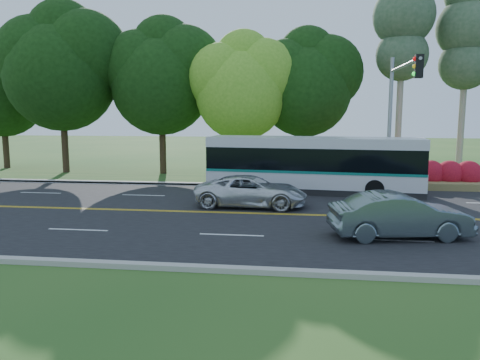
# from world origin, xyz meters

# --- Properties ---
(ground) EXTENTS (120.00, 120.00, 0.00)m
(ground) POSITION_xyz_m (0.00, 0.00, 0.00)
(ground) COLOR #214F1A
(ground) RESTS_ON ground
(road) EXTENTS (60.00, 14.00, 0.02)m
(road) POSITION_xyz_m (0.00, 0.00, 0.01)
(road) COLOR black
(road) RESTS_ON ground
(curb_north) EXTENTS (60.00, 0.30, 0.15)m
(curb_north) POSITION_xyz_m (0.00, 7.15, 0.07)
(curb_north) COLOR #ABA79A
(curb_north) RESTS_ON ground
(curb_south) EXTENTS (60.00, 0.30, 0.15)m
(curb_south) POSITION_xyz_m (0.00, -7.15, 0.07)
(curb_south) COLOR #ABA79A
(curb_south) RESTS_ON ground
(grass_verge) EXTENTS (60.00, 4.00, 0.10)m
(grass_verge) POSITION_xyz_m (0.00, 9.00, 0.05)
(grass_verge) COLOR #214F1A
(grass_verge) RESTS_ON ground
(lane_markings) EXTENTS (57.60, 13.82, 0.00)m
(lane_markings) POSITION_xyz_m (-0.09, 0.00, 0.02)
(lane_markings) COLOR gold
(lane_markings) RESTS_ON road
(tree_row) EXTENTS (44.70, 9.10, 13.84)m
(tree_row) POSITION_xyz_m (-5.15, 12.13, 6.73)
(tree_row) COLOR black
(tree_row) RESTS_ON ground
(bougainvillea_hedge) EXTENTS (9.50, 2.25, 1.50)m
(bougainvillea_hedge) POSITION_xyz_m (7.18, 8.15, 0.72)
(bougainvillea_hedge) COLOR maroon
(bougainvillea_hedge) RESTS_ON ground
(traffic_signal) EXTENTS (0.42, 6.10, 7.00)m
(traffic_signal) POSITION_xyz_m (6.49, 5.40, 4.67)
(traffic_signal) COLOR gray
(traffic_signal) RESTS_ON ground
(transit_bus) EXTENTS (11.07, 3.49, 2.85)m
(transit_bus) POSITION_xyz_m (2.42, 5.53, 1.43)
(transit_bus) COLOR silver
(transit_bus) RESTS_ON road
(sedan) EXTENTS (4.73, 2.36, 1.49)m
(sedan) POSITION_xyz_m (5.06, -3.11, 0.76)
(sedan) COLOR slate
(sedan) RESTS_ON road
(suv) EXTENTS (4.97, 2.44, 1.36)m
(suv) POSITION_xyz_m (-0.34, 1.43, 0.70)
(suv) COLOR silver
(suv) RESTS_ON road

